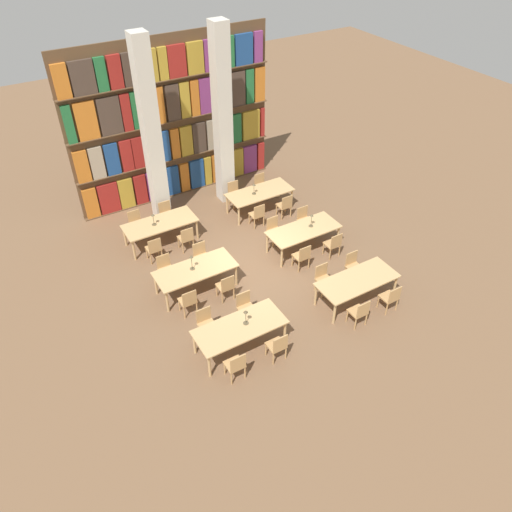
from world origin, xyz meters
name	(u,v)px	position (x,y,z in m)	size (l,w,h in m)	color
ground_plane	(252,269)	(0.00, 0.00, 0.00)	(40.00, 40.00, 0.00)	brown
bookshelf_bank	(174,124)	(0.00, 5.15, 2.63)	(7.13, 0.35, 5.50)	brown
pillar_left	(151,135)	(-1.22, 3.95, 3.00)	(0.50, 0.50, 6.00)	beige
pillar_center	(222,119)	(1.22, 3.95, 3.00)	(0.50, 0.50, 6.00)	beige
reading_table_0	(240,328)	(-1.78, -2.48, 0.68)	(2.26, 0.98, 0.75)	tan
chair_0	(236,365)	(-2.32, -3.26, 0.47)	(0.42, 0.40, 0.87)	tan
chair_1	(206,323)	(-2.32, -1.71, 0.47)	(0.42, 0.40, 0.87)	tan
chair_2	(278,346)	(-1.18, -3.26, 0.47)	(0.42, 0.40, 0.87)	tan
chair_3	(245,307)	(-1.18, -1.71, 0.47)	(0.42, 0.40, 0.87)	tan
desk_lamp_0	(246,315)	(-1.60, -2.47, 1.05)	(0.14, 0.14, 0.44)	brown
reading_table_1	(357,281)	(1.79, -2.60, 0.68)	(2.26, 0.98, 0.75)	tan
chair_4	(359,312)	(1.25, -3.37, 0.47)	(0.42, 0.40, 0.87)	tan
chair_5	(323,278)	(1.25, -1.82, 0.47)	(0.42, 0.40, 0.87)	tan
chair_6	(391,297)	(2.32, -3.37, 0.47)	(0.42, 0.40, 0.87)	tan
chair_7	(353,265)	(2.32, -1.82, 0.47)	(0.42, 0.40, 0.87)	tan
reading_table_2	(195,271)	(-1.78, 0.03, 0.68)	(2.26, 0.98, 0.75)	tan
chair_8	(188,301)	(-2.37, -0.74, 0.47)	(0.42, 0.40, 0.87)	tan
chair_9	(166,268)	(-2.37, 0.81, 0.47)	(0.42, 0.40, 0.87)	tan
chair_10	(226,286)	(-1.24, -0.74, 0.47)	(0.42, 0.40, 0.87)	tan
chair_11	(201,256)	(-1.24, 0.81, 0.47)	(0.42, 0.40, 0.87)	tan
desk_lamp_1	(191,260)	(-1.85, 0.07, 1.07)	(0.14, 0.14, 0.47)	brown
reading_table_3	(304,231)	(1.88, 0.05, 0.68)	(2.26, 0.98, 0.75)	tan
chair_12	(302,256)	(1.30, -0.72, 0.47)	(0.42, 0.40, 0.87)	tan
chair_13	(274,230)	(1.30, 0.83, 0.47)	(0.42, 0.40, 0.87)	tan
chair_14	(333,244)	(2.45, -0.72, 0.47)	(0.42, 0.40, 0.87)	tan
chair_15	(304,219)	(2.45, 0.83, 0.47)	(0.42, 0.40, 0.87)	tan
desk_lamp_2	(312,218)	(2.16, 0.07, 1.05)	(0.14, 0.14, 0.45)	brown
reading_table_4	(160,225)	(-1.78, 2.62, 0.68)	(2.26, 0.98, 0.75)	tan
chair_16	(154,248)	(-2.31, 1.84, 0.47)	(0.42, 0.40, 0.87)	tan
chair_17	(136,223)	(-2.31, 3.39, 0.47)	(0.42, 0.40, 0.87)	tan
chair_18	(186,238)	(-1.26, 1.84, 0.47)	(0.42, 0.40, 0.87)	tan
chair_19	(167,214)	(-1.26, 3.39, 0.47)	(0.42, 0.40, 0.87)	tan
desk_lamp_3	(153,217)	(-1.97, 2.60, 1.02)	(0.14, 0.14, 0.40)	brown
reading_table_5	(260,194)	(1.84, 2.61, 0.68)	(2.26, 0.98, 0.75)	tan
chair_20	(257,214)	(1.29, 1.83, 0.47)	(0.42, 0.40, 0.87)	tan
chair_21	(235,193)	(1.29, 3.38, 0.47)	(0.42, 0.40, 0.87)	tan
chair_22	(285,205)	(2.37, 1.83, 0.47)	(0.42, 0.40, 0.87)	tan
chair_23	(261,185)	(2.37, 3.38, 0.47)	(0.42, 0.40, 0.87)	tan
desk_lamp_4	(254,187)	(1.61, 2.59, 1.01)	(0.14, 0.14, 0.39)	brown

